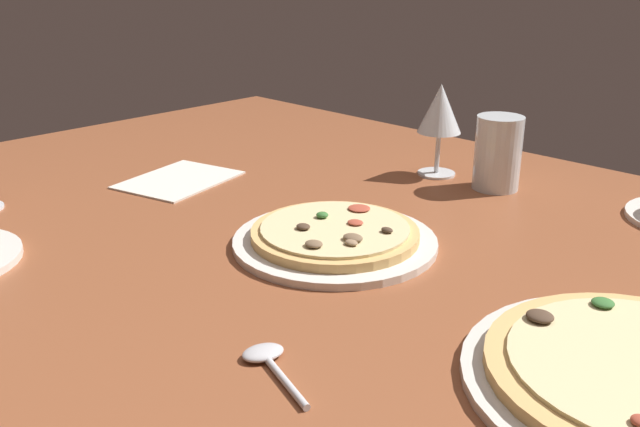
{
  "coord_description": "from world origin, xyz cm",
  "views": [
    {
      "loc": [
        63.0,
        -61.21,
        38.79
      ],
      "look_at": [
        3.86,
        -1.21,
        7.0
      ],
      "focal_mm": 38.6,
      "sensor_mm": 36.0,
      "label": 1
    }
  ],
  "objects_px": {
    "pizza_main": "(335,237)",
    "paper_menu": "(179,180)",
    "water_glass": "(497,158)",
    "spoon": "(269,360)",
    "wine_glass_far": "(440,112)"
  },
  "relations": [
    {
      "from": "pizza_main",
      "to": "paper_menu",
      "type": "height_order",
      "value": "pizza_main"
    },
    {
      "from": "water_glass",
      "to": "paper_menu",
      "type": "xyz_separation_m",
      "value": [
        -0.39,
        -0.33,
        -0.05
      ]
    },
    {
      "from": "water_glass",
      "to": "paper_menu",
      "type": "relative_size",
      "value": 0.65
    },
    {
      "from": "paper_menu",
      "to": "spoon",
      "type": "relative_size",
      "value": 1.67
    },
    {
      "from": "paper_menu",
      "to": "water_glass",
      "type": "bearing_deg",
      "value": 26.42
    },
    {
      "from": "wine_glass_far",
      "to": "paper_menu",
      "type": "xyz_separation_m",
      "value": [
        -0.28,
        -0.33,
        -0.11
      ]
    },
    {
      "from": "wine_glass_far",
      "to": "water_glass",
      "type": "bearing_deg",
      "value": 3.02
    },
    {
      "from": "wine_glass_far",
      "to": "water_glass",
      "type": "xyz_separation_m",
      "value": [
        0.11,
        0.01,
        -0.06
      ]
    },
    {
      "from": "wine_glass_far",
      "to": "spoon",
      "type": "relative_size",
      "value": 1.43
    },
    {
      "from": "wine_glass_far",
      "to": "paper_menu",
      "type": "bearing_deg",
      "value": -130.83
    },
    {
      "from": "water_glass",
      "to": "paper_menu",
      "type": "height_order",
      "value": "water_glass"
    },
    {
      "from": "pizza_main",
      "to": "wine_glass_far",
      "type": "bearing_deg",
      "value": 104.18
    },
    {
      "from": "pizza_main",
      "to": "paper_menu",
      "type": "distance_m",
      "value": 0.37
    },
    {
      "from": "paper_menu",
      "to": "spoon",
      "type": "xyz_separation_m",
      "value": [
        0.51,
        -0.25,
        0.0
      ]
    },
    {
      "from": "pizza_main",
      "to": "paper_menu",
      "type": "bearing_deg",
      "value": 177.72
    }
  ]
}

